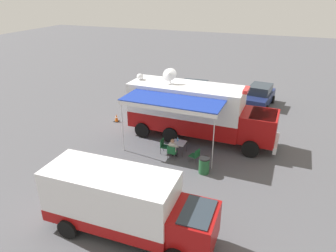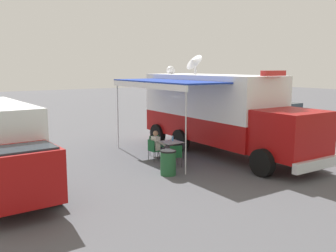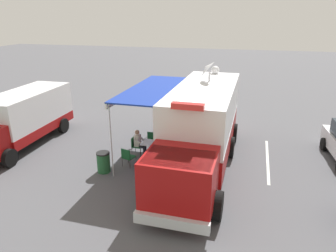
{
  "view_description": "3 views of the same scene",
  "coord_description": "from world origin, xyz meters",
  "px_view_note": "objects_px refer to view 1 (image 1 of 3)",
  "views": [
    {
      "loc": [
        17.86,
        5.65,
        9.15
      ],
      "look_at": [
        2.22,
        -0.35,
        1.57
      ],
      "focal_mm": 33.26,
      "sensor_mm": 36.0,
      "label": 1
    },
    {
      "loc": [
        11.53,
        13.21,
        3.86
      ],
      "look_at": [
        1.93,
        -0.58,
        1.23
      ],
      "focal_mm": 40.49,
      "sensor_mm": 36.0,
      "label": 2
    },
    {
      "loc": [
        -1.72,
        13.38,
        6.47
      ],
      "look_at": [
        1.86,
        -0.61,
        1.26
      ],
      "focal_mm": 33.2,
      "sensor_mm": 36.0,
      "label": 3
    }
  ],
  "objects_px": {
    "folding_chair_spare_by_truck": "(195,155)",
    "command_truck": "(196,110)",
    "folding_chair_beside_table": "(164,145)",
    "seated_responder": "(173,148)",
    "traffic_cone": "(116,118)",
    "water_bottle": "(178,139)",
    "car_behind_truck": "(195,91)",
    "trash_bin": "(204,165)",
    "car_far_corner": "(259,96)",
    "support_truck": "(123,204)",
    "folding_chair_at_table": "(172,151)",
    "folding_table": "(179,143)"
  },
  "relations": [
    {
      "from": "folding_chair_beside_table",
      "to": "seated_responder",
      "type": "distance_m",
      "value": 0.83
    },
    {
      "from": "folding_chair_spare_by_truck",
      "to": "support_truck",
      "type": "distance_m",
      "value": 6.36
    },
    {
      "from": "command_truck",
      "to": "car_far_corner",
      "type": "relative_size",
      "value": 2.17
    },
    {
      "from": "water_bottle",
      "to": "support_truck",
      "type": "distance_m",
      "value": 7.08
    },
    {
      "from": "water_bottle",
      "to": "car_behind_truck",
      "type": "relative_size",
      "value": 0.05
    },
    {
      "from": "folding_chair_at_table",
      "to": "trash_bin",
      "type": "relative_size",
      "value": 0.96
    },
    {
      "from": "support_truck",
      "to": "folding_table",
      "type": "bearing_deg",
      "value": -179.09
    },
    {
      "from": "trash_bin",
      "to": "traffic_cone",
      "type": "relative_size",
      "value": 1.57
    },
    {
      "from": "folding_chair_at_table",
      "to": "folding_chair_spare_by_truck",
      "type": "height_order",
      "value": "same"
    },
    {
      "from": "command_truck",
      "to": "car_behind_truck",
      "type": "height_order",
      "value": "command_truck"
    },
    {
      "from": "trash_bin",
      "to": "car_far_corner",
      "type": "xyz_separation_m",
      "value": [
        -11.48,
        1.59,
        0.42
      ]
    },
    {
      "from": "folding_chair_beside_table",
      "to": "traffic_cone",
      "type": "distance_m",
      "value": 5.88
    },
    {
      "from": "water_bottle",
      "to": "folding_chair_at_table",
      "type": "height_order",
      "value": "water_bottle"
    },
    {
      "from": "traffic_cone",
      "to": "command_truck",
      "type": "bearing_deg",
      "value": 85.64
    },
    {
      "from": "folding_chair_spare_by_truck",
      "to": "support_truck",
      "type": "bearing_deg",
      "value": -10.34
    },
    {
      "from": "seated_responder",
      "to": "folding_chair_beside_table",
      "type": "bearing_deg",
      "value": -117.57
    },
    {
      "from": "folding_chair_beside_table",
      "to": "folding_chair_spare_by_truck",
      "type": "distance_m",
      "value": 2.14
    },
    {
      "from": "folding_chair_at_table",
      "to": "support_truck",
      "type": "height_order",
      "value": "support_truck"
    },
    {
      "from": "folding_chair_at_table",
      "to": "support_truck",
      "type": "xyz_separation_m",
      "value": [
        6.09,
        0.24,
        0.87
      ]
    },
    {
      "from": "folding_chair_spare_by_truck",
      "to": "command_truck",
      "type": "bearing_deg",
      "value": -163.73
    },
    {
      "from": "seated_responder",
      "to": "folding_chair_at_table",
      "type": "bearing_deg",
      "value": -1.24
    },
    {
      "from": "folding_chair_spare_by_truck",
      "to": "seated_responder",
      "type": "distance_m",
      "value": 1.38
    },
    {
      "from": "car_behind_truck",
      "to": "folding_chair_at_table",
      "type": "bearing_deg",
      "value": 8.93
    },
    {
      "from": "folding_chair_beside_table",
      "to": "seated_responder",
      "type": "relative_size",
      "value": 0.7
    },
    {
      "from": "folding_table",
      "to": "folding_chair_spare_by_truck",
      "type": "distance_m",
      "value": 1.43
    },
    {
      "from": "folding_chair_spare_by_truck",
      "to": "folding_chair_at_table",
      "type": "bearing_deg",
      "value": -85.48
    },
    {
      "from": "command_truck",
      "to": "folding_chair_spare_by_truck",
      "type": "xyz_separation_m",
      "value": [
        3.1,
        0.9,
        -1.43
      ]
    },
    {
      "from": "command_truck",
      "to": "support_truck",
      "type": "xyz_separation_m",
      "value": [
        9.3,
        -0.23,
        -0.56
      ]
    },
    {
      "from": "command_truck",
      "to": "water_bottle",
      "type": "xyz_separation_m",
      "value": [
        2.24,
        -0.45,
        -1.11
      ]
    },
    {
      "from": "folding_chair_beside_table",
      "to": "car_behind_truck",
      "type": "relative_size",
      "value": 0.2
    },
    {
      "from": "folding_chair_beside_table",
      "to": "traffic_cone",
      "type": "xyz_separation_m",
      "value": [
        -3.11,
        -4.99,
        -0.23
      ]
    },
    {
      "from": "trash_bin",
      "to": "support_truck",
      "type": "height_order",
      "value": "support_truck"
    },
    {
      "from": "seated_responder",
      "to": "car_far_corner",
      "type": "bearing_deg",
      "value": 160.8
    },
    {
      "from": "support_truck",
      "to": "folding_chair_spare_by_truck",
      "type": "bearing_deg",
      "value": 169.66
    },
    {
      "from": "folding_chair_at_table",
      "to": "folding_chair_spare_by_truck",
      "type": "bearing_deg",
      "value": 94.52
    },
    {
      "from": "seated_responder",
      "to": "traffic_cone",
      "type": "distance_m",
      "value": 6.7
    },
    {
      "from": "command_truck",
      "to": "traffic_cone",
      "type": "bearing_deg",
      "value": -94.36
    },
    {
      "from": "command_truck",
      "to": "trash_bin",
      "type": "height_order",
      "value": "command_truck"
    },
    {
      "from": "car_behind_truck",
      "to": "car_far_corner",
      "type": "distance_m",
      "value": 5.31
    },
    {
      "from": "traffic_cone",
      "to": "car_far_corner",
      "type": "relative_size",
      "value": 0.13
    },
    {
      "from": "folding_table",
      "to": "trash_bin",
      "type": "distance_m",
      "value": 2.49
    },
    {
      "from": "folding_chair_at_table",
      "to": "car_far_corner",
      "type": "distance_m",
      "value": 11.38
    },
    {
      "from": "folding_chair_spare_by_truck",
      "to": "car_behind_truck",
      "type": "height_order",
      "value": "car_behind_truck"
    },
    {
      "from": "seated_responder",
      "to": "traffic_cone",
      "type": "height_order",
      "value": "seated_responder"
    },
    {
      "from": "folding_table",
      "to": "car_behind_truck",
      "type": "relative_size",
      "value": 0.19
    },
    {
      "from": "command_truck",
      "to": "folding_table",
      "type": "distance_m",
      "value": 2.74
    },
    {
      "from": "folding_chair_beside_table",
      "to": "folding_chair_spare_by_truck",
      "type": "relative_size",
      "value": 1.0
    },
    {
      "from": "folding_table",
      "to": "folding_chair_at_table",
      "type": "xyz_separation_m",
      "value": [
        0.8,
        -0.13,
        -0.16
      ]
    },
    {
      "from": "trash_bin",
      "to": "command_truck",
      "type": "bearing_deg",
      "value": -157.53
    },
    {
      "from": "folding_chair_at_table",
      "to": "folding_table",
      "type": "bearing_deg",
      "value": 170.78
    }
  ]
}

